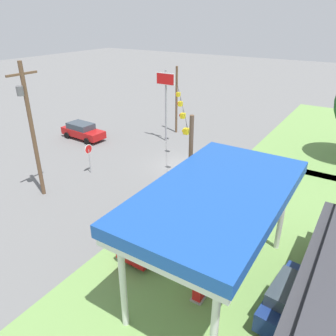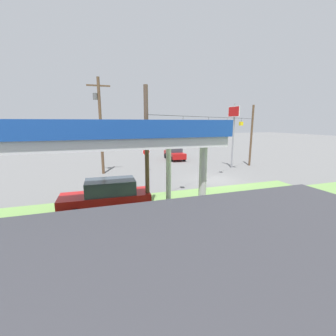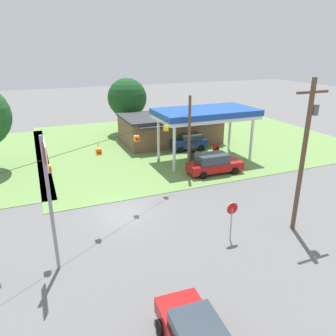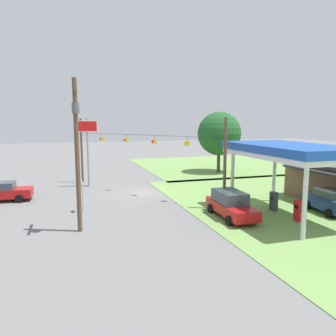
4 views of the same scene
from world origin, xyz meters
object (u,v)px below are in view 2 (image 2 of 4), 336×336
(fuel_pump_far, at_px, (50,236))
(stop_sign_overhead, at_px, (233,123))
(car_on_crossroad, at_px, (174,153))
(utility_pole_main, at_px, (100,121))
(gas_station_canopy, at_px, (79,134))
(stop_sign_roadside, at_px, (146,155))
(car_at_pumps_rear, at_px, (79,292))
(fuel_pump_near, at_px, (121,226))
(car_at_pumps_front, at_px, (107,195))

(fuel_pump_far, xyz_separation_m, stop_sign_overhead, (-16.88, -12.69, 4.35))
(car_on_crossroad, distance_m, utility_pole_main, 12.58)
(gas_station_canopy, xyz_separation_m, car_on_crossroad, (-11.29, -20.40, -3.85))
(fuel_pump_far, xyz_separation_m, stop_sign_roadside, (-7.12, -13.84, 1.08))
(gas_station_canopy, height_order, car_on_crossroad, gas_station_canopy)
(stop_sign_roadside, bearing_deg, fuel_pump_far, -117.21)
(fuel_pump_far, bearing_deg, stop_sign_overhead, -143.06)
(car_at_pumps_rear, distance_m, utility_pole_main, 18.62)
(car_at_pumps_rear, height_order, stop_sign_overhead, stop_sign_overhead)
(stop_sign_roadside, xyz_separation_m, utility_pole_main, (4.49, -0.40, 3.45))
(fuel_pump_far, height_order, car_at_pumps_rear, car_at_pumps_rear)
(fuel_pump_near, bearing_deg, car_at_pumps_rear, 68.57)
(car_at_pumps_front, height_order, car_on_crossroad, car_at_pumps_front)
(car_at_pumps_front, bearing_deg, car_at_pumps_rear, 83.45)
(fuel_pump_far, bearing_deg, car_at_pumps_front, -122.87)
(stop_sign_overhead, xyz_separation_m, utility_pole_main, (14.25, -1.55, 0.17))
(gas_station_canopy, xyz_separation_m, car_at_pumps_rear, (0.11, 3.81, -3.78))
(gas_station_canopy, distance_m, fuel_pump_near, 4.22)
(car_at_pumps_rear, bearing_deg, car_on_crossroad, 70.25)
(utility_pole_main, bearing_deg, car_on_crossroad, -148.52)
(stop_sign_roadside, bearing_deg, stop_sign_overhead, -6.71)
(fuel_pump_near, bearing_deg, utility_pole_main, -89.38)
(car_on_crossroad, bearing_deg, car_at_pumps_front, -28.48)
(gas_station_canopy, bearing_deg, fuel_pump_near, -179.93)
(fuel_pump_far, relative_size, car_on_crossroad, 0.31)
(fuel_pump_near, bearing_deg, stop_sign_overhead, -138.00)
(fuel_pump_far, height_order, utility_pole_main, utility_pole_main)
(car_at_pumps_front, distance_m, stop_sign_roadside, 11.09)
(car_on_crossroad, relative_size, utility_pole_main, 0.53)
(car_at_pumps_rear, xyz_separation_m, utility_pole_main, (-1.34, -18.06, 4.32))
(fuel_pump_far, distance_m, stop_sign_roadside, 15.60)
(gas_station_canopy, relative_size, stop_sign_overhead, 1.37)
(gas_station_canopy, relative_size, car_at_pumps_rear, 2.38)
(fuel_pump_near, xyz_separation_m, car_on_crossroad, (-9.90, -20.40, 0.14))
(car_at_pumps_rear, xyz_separation_m, car_on_crossroad, (-11.39, -24.21, -0.07))
(fuel_pump_far, distance_m, car_at_pumps_rear, 4.03)
(car_at_pumps_front, relative_size, car_on_crossroad, 1.03)
(fuel_pump_far, relative_size, utility_pole_main, 0.17)
(fuel_pump_far, bearing_deg, utility_pole_main, -100.45)
(fuel_pump_far, distance_m, car_on_crossroad, 24.02)
(stop_sign_roadside, distance_m, utility_pole_main, 5.68)
(car_at_pumps_front, xyz_separation_m, car_on_crossroad, (-10.22, -16.59, -0.09))
(fuel_pump_near, distance_m, utility_pole_main, 14.95)
(utility_pole_main, bearing_deg, gas_station_canopy, 85.04)
(car_at_pumps_front, bearing_deg, stop_sign_roadside, -112.67)
(car_at_pumps_front, bearing_deg, fuel_pump_far, 59.36)
(fuel_pump_far, distance_m, stop_sign_overhead, 21.56)
(car_on_crossroad, distance_m, stop_sign_roadside, 8.65)
(car_at_pumps_rear, relative_size, car_on_crossroad, 0.83)
(car_at_pumps_front, relative_size, utility_pole_main, 0.55)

